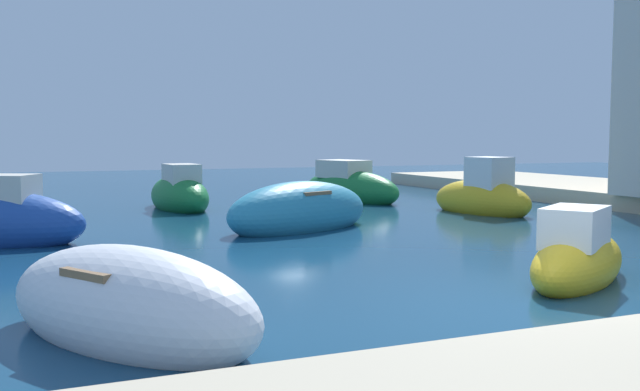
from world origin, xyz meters
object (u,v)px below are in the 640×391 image
object	(u,v)px
moored_boat_3	(578,259)
moored_boat_8	(179,195)
moored_boat_2	(350,188)
moored_boat_5	(482,197)
moored_boat_6	(300,212)
moored_boat_7	(129,307)

from	to	relation	value
moored_boat_3	moored_boat_8	distance (m)	13.35
moored_boat_2	moored_boat_5	world-z (taller)	moored_boat_5
moored_boat_3	moored_boat_5	size ratio (longest dim) A/B	0.88
moored_boat_5	moored_boat_6	distance (m)	6.15
moored_boat_3	moored_boat_5	bearing A→B (deg)	29.59
moored_boat_8	moored_boat_7	bearing A→B (deg)	162.27
moored_boat_3	moored_boat_7	size ratio (longest dim) A/B	0.84
moored_boat_2	moored_boat_7	world-z (taller)	moored_boat_2
moored_boat_2	moored_boat_5	xyz separation A→B (m)	(1.83, -4.95, -0.00)
moored_boat_3	moored_boat_8	bearing A→B (deg)	71.39
moored_boat_5	moored_boat_6	world-z (taller)	moored_boat_5
moored_boat_2	moored_boat_6	xyz separation A→B (m)	(-4.19, -6.19, -0.05)
moored_boat_5	moored_boat_8	world-z (taller)	moored_boat_5
moored_boat_2	moored_boat_8	bearing A→B (deg)	-102.39
moored_boat_2	moored_boat_7	bearing A→B (deg)	-49.83
moored_boat_3	moored_boat_7	xyz separation A→B (m)	(-6.52, -0.49, 0.02)
moored_boat_5	moored_boat_8	xyz separation A→B (m)	(-7.68, 4.52, -0.03)
moored_boat_3	moored_boat_6	distance (m)	7.36
moored_boat_7	moored_boat_8	xyz separation A→B (m)	(3.22, 13.43, 0.06)
moored_boat_3	moored_boat_2	bearing A→B (deg)	46.28
moored_boat_5	moored_boat_2	bearing A→B (deg)	9.55
moored_boat_5	moored_boat_7	xyz separation A→B (m)	(-10.90, -8.91, -0.08)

